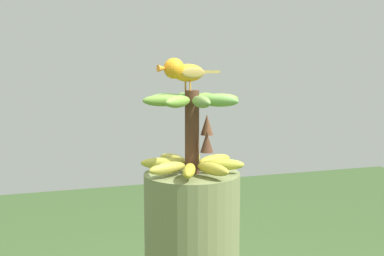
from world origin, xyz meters
TOP-DOWN VIEW (x-y plane):
  - banana_bunch at (-0.00, 0.00)m, footprint 0.28×0.28m
  - perched_bird at (0.03, 0.00)m, footprint 0.19×0.07m

SIDE VIEW (x-z plane):
  - banana_bunch at x=0.00m, z-range 1.05..1.29m
  - perched_bird at x=0.03m, z-range 1.30..1.39m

